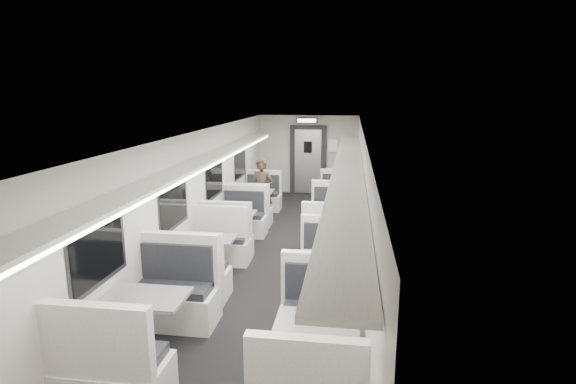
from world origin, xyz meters
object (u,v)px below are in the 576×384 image
(booth_left_a, at_px, (257,203))
(booth_right_b, at_px, (334,228))
(booth_left_b, at_px, (235,229))
(booth_right_c, at_px, (327,278))
(booth_left_d, at_px, (148,327))
(booth_right_a, at_px, (337,203))
(booth_right_d, at_px, (316,353))
(booth_left_c, at_px, (210,257))
(exit_sign, at_px, (307,120))
(vestibule_door, at_px, (308,160))
(passenger, at_px, (262,191))

(booth_left_a, xyz_separation_m, booth_right_b, (2.00, -1.97, 0.04))
(booth_left_b, bearing_deg, booth_right_c, -47.92)
(booth_right_c, bearing_deg, booth_left_b, 132.08)
(booth_left_d, bearing_deg, booth_left_b, 90.00)
(booth_right_a, height_order, booth_right_d, booth_right_d)
(booth_left_c, bearing_deg, exit_sign, 80.83)
(booth_left_b, height_order, exit_sign, exit_sign)
(booth_right_a, distance_m, booth_right_d, 6.73)
(booth_left_d, bearing_deg, vestibule_door, 83.71)
(booth_right_c, height_order, passenger, passenger)
(booth_left_a, xyz_separation_m, booth_left_d, (0.00, -6.22, 0.06))
(booth_right_a, distance_m, booth_right_b, 2.26)
(vestibule_door, xyz_separation_m, exit_sign, (0.00, -0.49, 1.24))
(booth_left_a, height_order, vestibule_door, vestibule_door)
(booth_left_a, bearing_deg, booth_left_c, -90.00)
(booth_left_b, relative_size, booth_right_a, 1.02)
(booth_right_a, height_order, passenger, passenger)
(booth_left_b, xyz_separation_m, booth_left_d, (0.00, -4.01, 0.04))
(booth_left_a, xyz_separation_m, booth_right_a, (2.00, 0.28, 0.01))
(booth_left_b, height_order, booth_right_d, booth_right_d)
(booth_left_c, height_order, booth_right_b, booth_right_b)
(booth_left_d, distance_m, booth_right_d, 2.01)
(booth_right_b, bearing_deg, vestibule_door, 101.71)
(passenger, bearing_deg, booth_right_c, -54.55)
(booth_right_d, distance_m, passenger, 6.21)
(booth_left_c, xyz_separation_m, passenger, (0.23, 3.32, 0.41))
(booth_left_a, height_order, exit_sign, exit_sign)
(booth_right_c, bearing_deg, booth_right_d, -90.00)
(booth_right_b, distance_m, booth_right_d, 4.47)
(booth_left_b, height_order, vestibule_door, vestibule_door)
(booth_left_b, bearing_deg, exit_sign, 77.66)
(booth_right_a, xyz_separation_m, booth_right_c, (0.00, -4.71, 0.01))
(vestibule_door, bearing_deg, booth_right_d, -83.86)
(booth_left_c, distance_m, passenger, 3.35)
(vestibule_door, relative_size, exit_sign, 3.39)
(booth_right_d, distance_m, vestibule_door, 9.37)
(booth_right_b, relative_size, vestibule_door, 1.05)
(exit_sign, bearing_deg, passenger, -105.07)
(booth_left_c, height_order, booth_right_c, booth_left_c)
(booth_left_c, distance_m, booth_right_d, 3.29)
(booth_left_c, relative_size, booth_right_c, 1.02)
(booth_right_c, bearing_deg, exit_sign, 98.38)
(booth_left_a, relative_size, booth_left_d, 0.86)
(booth_left_b, height_order, booth_right_c, booth_left_b)
(vestibule_door, bearing_deg, booth_right_b, -78.29)
(booth_left_b, height_order, booth_right_b, booth_right_b)
(booth_right_a, relative_size, booth_right_d, 0.93)
(booth_right_d, height_order, passenger, passenger)
(booth_right_a, height_order, booth_right_c, booth_right_c)
(booth_right_c, relative_size, passenger, 1.30)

